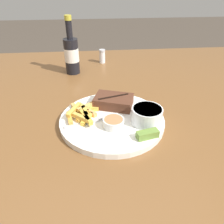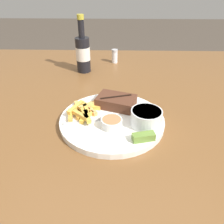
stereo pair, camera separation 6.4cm
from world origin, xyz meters
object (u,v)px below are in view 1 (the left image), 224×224
object	(u,v)px
dinner_plate	(112,120)
steak_portion	(114,101)
beer_bottle	(72,54)
salt_shaker	(102,56)
dipping_sauce_cup	(112,123)
pickle_spear	(147,134)
coleslaw_cup	(147,115)
fork_utensil	(85,123)

from	to	relation	value
dinner_plate	steak_portion	world-z (taller)	steak_portion
beer_bottle	salt_shaker	distance (m)	0.19
dipping_sauce_cup	pickle_spear	size ratio (longest dim) A/B	0.96
beer_bottle	salt_shaker	xyz separation A→B (m)	(0.14, 0.11, -0.05)
beer_bottle	coleslaw_cup	bearing A→B (deg)	-61.59
steak_portion	dipping_sauce_cup	xyz separation A→B (m)	(-0.01, -0.11, -0.00)
steak_portion	salt_shaker	distance (m)	0.44
fork_utensil	pickle_spear	bearing A→B (deg)	-41.55
dinner_plate	beer_bottle	distance (m)	0.43
steak_portion	coleslaw_cup	size ratio (longest dim) A/B	1.58
dipping_sauce_cup	fork_utensil	distance (m)	0.08
fork_utensil	dipping_sauce_cup	bearing A→B (deg)	-31.97
coleslaw_cup	pickle_spear	world-z (taller)	coleslaw_cup
dinner_plate	steak_portion	size ratio (longest dim) A/B	2.26
steak_portion	salt_shaker	xyz separation A→B (m)	(-0.01, 0.44, -0.00)
dinner_plate	coleslaw_cup	distance (m)	0.11
dipping_sauce_cup	pickle_spear	xyz separation A→B (m)	(0.09, -0.06, -0.00)
steak_portion	pickle_spear	distance (m)	0.18
dipping_sauce_cup	beer_bottle	world-z (taller)	beer_bottle
dinner_plate	salt_shaker	xyz separation A→B (m)	(0.00, 0.51, 0.02)
dinner_plate	dipping_sauce_cup	xyz separation A→B (m)	(-0.00, -0.04, 0.02)
steak_portion	salt_shaker	bearing A→B (deg)	91.31
salt_shaker	pickle_spear	bearing A→B (deg)	-82.34
pickle_spear	fork_utensil	world-z (taller)	pickle_spear
dipping_sauce_cup	beer_bottle	size ratio (longest dim) A/B	0.25
pickle_spear	fork_utensil	bearing A→B (deg)	154.74
dipping_sauce_cup	salt_shaker	world-z (taller)	salt_shaker
beer_bottle	dipping_sauce_cup	bearing A→B (deg)	-73.19
steak_portion	beer_bottle	size ratio (longest dim) A/B	0.57
salt_shaker	fork_utensil	bearing A→B (deg)	-98.46
fork_utensil	salt_shaker	size ratio (longest dim) A/B	2.03
pickle_spear	beer_bottle	xyz separation A→B (m)	(-0.22, 0.50, 0.06)
dinner_plate	salt_shaker	distance (m)	0.51
dipping_sauce_cup	fork_utensil	bearing A→B (deg)	164.32
steak_portion	fork_utensil	bearing A→B (deg)	-134.82
dipping_sauce_cup	pickle_spear	world-z (taller)	dipping_sauce_cup
fork_utensil	beer_bottle	size ratio (longest dim) A/B	0.55
fork_utensil	beer_bottle	world-z (taller)	beer_bottle
steak_portion	fork_utensil	size ratio (longest dim) A/B	1.04
coleslaw_cup	salt_shaker	bearing A→B (deg)	99.88
dipping_sauce_cup	pickle_spear	distance (m)	0.10
dinner_plate	pickle_spear	xyz separation A→B (m)	(0.08, -0.10, 0.02)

